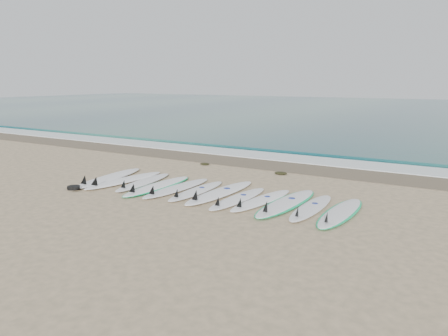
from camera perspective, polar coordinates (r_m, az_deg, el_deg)
The scene contains 20 objects.
ground at distance 10.58m, azimuth -2.00°, elevation -3.39°, with size 120.00×120.00×0.00m, color tan.
ocean at distance 41.54m, azimuth 23.39°, elevation 6.78°, with size 120.00×55.00×0.03m, color #205654.
wet_sand_band at distance 14.11m, azimuth 7.10°, elevation 0.31°, with size 120.00×1.80×0.01m, color brown.
foam_band at distance 15.37m, azimuth 9.22°, elevation 1.22°, with size 120.00×1.40×0.04m, color silver.
wave_crest at distance 16.75m, azimuth 11.15°, elevation 2.09°, with size 120.00×1.00×0.10m, color #205654.
surfboard_0 at distance 12.42m, azimuth -14.95°, elevation -1.25°, with size 0.97×2.85×0.36m.
surfboard_1 at distance 12.04m, azimuth -13.09°, elevation -1.56°, with size 0.79×2.68×0.34m.
surfboard_2 at distance 11.73m, azimuth -10.61°, elevation -1.83°, with size 0.76×2.40×0.30m.
surfboard_3 at distance 11.26m, azimuth -8.76°, elevation -2.35°, with size 0.64×2.57×0.32m.
surfboard_4 at distance 10.96m, azimuth -6.34°, elevation -2.63°, with size 0.63×2.51×0.32m.
surfboard_5 at distance 10.66m, azimuth -3.74°, elevation -3.01°, with size 0.52×2.30×0.29m.
surfboard_6 at distance 10.45m, azimuth -0.66°, elevation -3.23°, with size 0.69×2.77×0.35m.
surfboard_7 at distance 9.96m, azimuth 1.70°, elevation -4.02°, with size 0.57×2.33×0.30m.
surfboard_8 at distance 9.85m, azimuth 4.77°, elevation -4.22°, with size 0.76×2.37×0.30m.
surfboard_9 at distance 9.71m, azimuth 8.08°, elevation -4.55°, with size 0.76×2.72×0.34m.
surfboard_10 at distance 9.44m, azimuth 11.22°, elevation -5.12°, with size 0.51×2.30×0.29m.
surfboard_11 at distance 9.26m, azimuth 14.92°, elevation -5.66°, with size 0.62×2.44×0.31m.
seaweed_near at distance 14.17m, azimuth -2.53°, elevation 0.54°, with size 0.32×0.25×0.06m, color black.
seaweed_far at distance 12.84m, azimuth 7.42°, elevation -0.66°, with size 0.38×0.29×0.07m, color black.
leash_coil at distance 11.60m, azimuth -18.99°, elevation -2.44°, with size 0.46×0.36×0.11m.
Camera 1 is at (5.58, -8.57, 2.70)m, focal length 35.00 mm.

